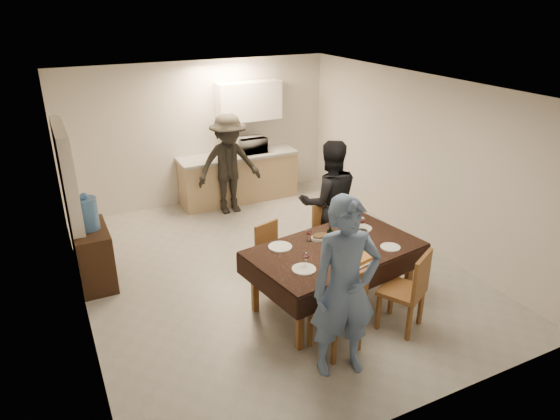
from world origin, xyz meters
The scene contains 33 objects.
floor centered at (0.00, 0.00, 0.00)m, with size 5.00×6.00×0.02m, color #A3A29E.
ceiling centered at (0.00, 0.00, 2.60)m, with size 5.00×6.00×0.02m, color white.
wall_back centered at (0.00, 3.00, 1.30)m, with size 5.00×0.02×2.60m, color beige.
wall_front centered at (0.00, -3.00, 1.30)m, with size 5.00×0.02×2.60m, color beige.
wall_left centered at (-2.50, 0.00, 1.30)m, with size 0.02×6.00×2.60m, color beige.
wall_right centered at (2.50, 0.00, 1.30)m, with size 0.02×6.00×2.60m, color beige.
stub_partition centered at (-2.42, 1.20, 1.05)m, with size 0.15×1.40×2.10m, color silver.
kitchen_base_cabinet centered at (0.60, 2.68, 0.43)m, with size 2.20×0.60×0.86m, color tan.
kitchen_worktop centered at (0.60, 2.68, 0.89)m, with size 2.24×0.64×0.05m, color #9E9E9A.
upper_cabinet centered at (0.90, 2.82, 1.85)m, with size 1.20×0.34×0.70m, color white.
dining_table centered at (0.34, -1.13, 0.77)m, with size 2.23×1.52×0.81m.
chair_near_left centered at (-0.11, -1.98, 0.63)m, with size 0.56×0.56×0.56m.
chair_near_right centered at (0.79, -1.98, 0.62)m, with size 0.63×0.65×0.55m.
chair_far_left centered at (-0.11, -0.46, 0.53)m, with size 0.49×0.49×0.47m.
chair_far_right centered at (0.79, -0.47, 0.59)m, with size 0.47×0.48×0.52m.
console centered at (-2.28, 0.74, 0.41)m, with size 0.44×0.88×0.81m, color #311B10.
water_jug centered at (-2.28, 0.74, 1.03)m, with size 0.29×0.29×0.43m, color #4D82C7.
wine_bottle centered at (0.29, -1.08, 0.96)m, with size 0.08×0.08×0.31m, color black, non-canonical shape.
water_pitcher centered at (0.69, -1.18, 0.90)m, with size 0.12×0.12×0.18m, color white.
savoury_tart centered at (0.44, -1.51, 0.83)m, with size 0.38×0.29×0.05m, color #B47135.
salad_bowl centered at (0.64, -0.95, 0.84)m, with size 0.17×0.17×0.07m, color silver.
mushroom_dish centered at (0.29, -0.85, 0.83)m, with size 0.22×0.22×0.04m, color silver.
wine_glass_a centered at (-0.21, -1.38, 0.90)m, with size 0.09×0.09×0.19m, color white, non-canonical shape.
wine_glass_b centered at (0.89, -0.88, 0.91)m, with size 0.09×0.09×0.21m, color white, non-canonical shape.
wine_glass_c centered at (0.14, -0.83, 0.89)m, with size 0.08×0.08×0.17m, color white, non-canonical shape.
plate_near_left centered at (-0.26, -1.43, 0.81)m, with size 0.27×0.27×0.02m, color silver.
plate_near_right centered at (0.94, -1.43, 0.81)m, with size 0.24×0.24×0.01m, color silver.
plate_far_left centered at (-0.26, -0.83, 0.82)m, with size 0.29×0.29×0.02m, color silver.
plate_far_right centered at (0.94, -0.83, 0.81)m, with size 0.26×0.26×0.02m, color silver.
microwave centered at (0.88, 2.68, 1.05)m, with size 0.52×0.35×0.29m, color white.
person_near centered at (-0.21, -2.18, 0.97)m, with size 0.71×0.46×1.94m, color slate.
person_far centered at (0.89, -0.08, 0.91)m, with size 0.89×0.69×1.83m, color black.
person_kitchen centered at (0.25, 2.23, 0.89)m, with size 1.16×0.66×1.79m, color black.
Camera 1 is at (-2.64, -5.67, 3.63)m, focal length 32.00 mm.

